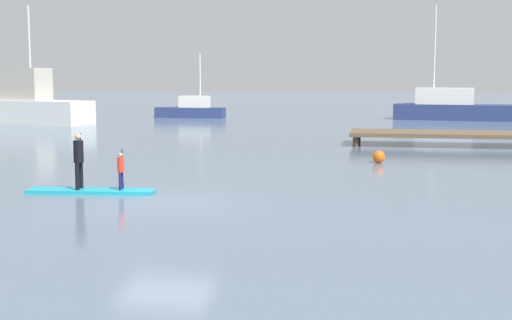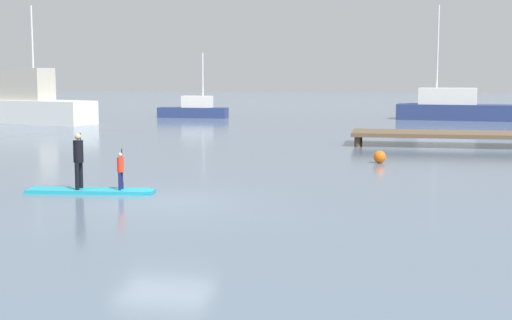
# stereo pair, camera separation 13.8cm
# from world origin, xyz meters

# --- Properties ---
(ground_plane) EXTENTS (240.00, 240.00, 0.00)m
(ground_plane) POSITION_xyz_m (0.00, 0.00, 0.00)
(ground_plane) COLOR slate
(paddleboard_near) EXTENTS (3.65, 1.10, 0.10)m
(paddleboard_near) POSITION_xyz_m (-2.49, 1.02, 0.05)
(paddleboard_near) COLOR #1E9EB2
(paddleboard_near) RESTS_ON ground
(paddler_adult) EXTENTS (0.30, 0.50, 1.58)m
(paddler_adult) POSITION_xyz_m (-2.82, 0.99, 1.00)
(paddler_adult) COLOR black
(paddler_adult) RESTS_ON paddleboard_near
(paddler_child_solo) EXTENTS (0.20, 0.38, 1.13)m
(paddler_child_solo) POSITION_xyz_m (-1.62, 1.11, 0.68)
(paddler_child_solo) COLOR #19194C
(paddler_child_solo) RESTS_ON paddleboard_near
(fishing_boat_white_large) EXTENTS (9.73, 5.04, 8.00)m
(fishing_boat_white_large) POSITION_xyz_m (-18.65, 27.78, 1.34)
(fishing_boat_white_large) COLOR silver
(fishing_boat_white_large) RESTS_ON ground
(fishing_boat_green_midground) EXTENTS (5.43, 1.41, 4.99)m
(fishing_boat_green_midground) POSITION_xyz_m (-9.24, 35.90, 0.64)
(fishing_boat_green_midground) COLOR navy
(fishing_boat_green_midground) RESTS_ON ground
(motor_boat_small_navy) EXTENTS (9.72, 3.81, 8.44)m
(motor_boat_small_navy) POSITION_xyz_m (10.80, 36.82, 0.89)
(motor_boat_small_navy) COLOR navy
(motor_boat_small_navy) RESTS_ON ground
(floating_dock) EXTENTS (9.02, 2.98, 0.64)m
(floating_dock) POSITION_xyz_m (8.53, 16.73, 0.54)
(floating_dock) COLOR brown
(floating_dock) RESTS_ON ground
(mooring_buoy_near) EXTENTS (0.47, 0.47, 0.47)m
(mooring_buoy_near) POSITION_xyz_m (5.43, 9.42, 0.24)
(mooring_buoy_near) COLOR orange
(mooring_buoy_near) RESTS_ON ground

